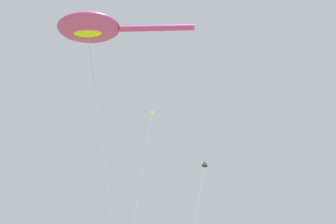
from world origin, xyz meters
TOP-DOWN VIEW (x-y plane):
  - big_show_kite at (-4.50, 12.16)m, footprint 7.11×6.09m
  - small_kite_box_yellow at (10.85, 19.21)m, footprint 4.87×0.77m
  - small_kite_bird_shape at (10.58, 27.20)m, footprint 3.77×0.81m

SIDE VIEW (x-z plane):
  - small_kite_box_yellow at x=10.85m, z-range 7.81..24.44m
  - big_show_kite at x=-4.50m, z-range 8.51..26.57m
  - small_kite_bird_shape at x=10.58m, z-range 11.46..37.45m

